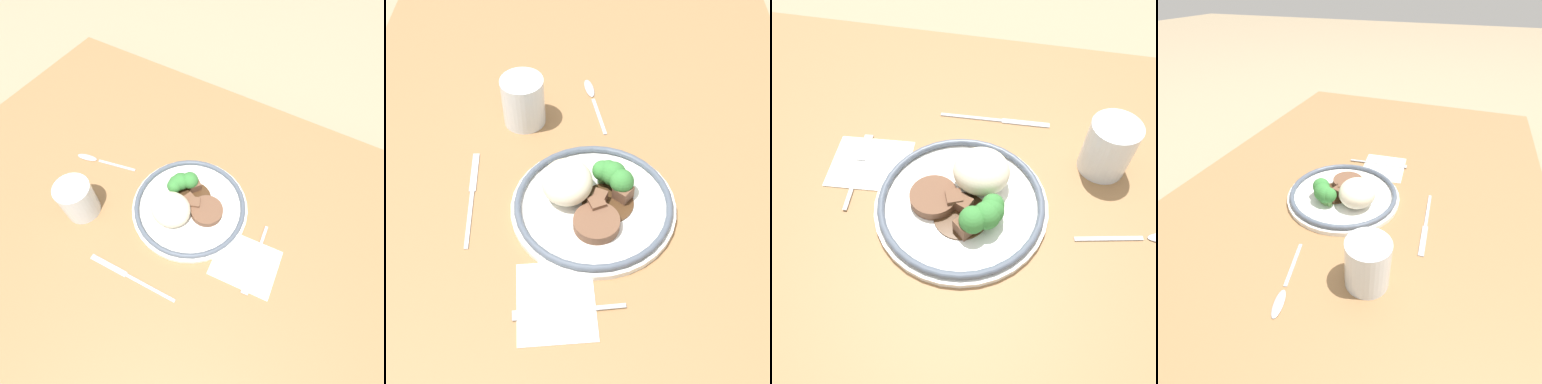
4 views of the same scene
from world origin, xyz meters
The scene contains 8 objects.
ground_plane centered at (0.00, 0.00, 0.00)m, with size 8.00×8.00×0.00m, color #998466.
dining_table centered at (0.00, 0.00, 0.02)m, with size 1.48×0.93×0.04m.
napkin centered at (-0.14, 0.03, 0.05)m, with size 0.15×0.13×0.00m.
plate centered at (0.04, -0.02, 0.07)m, with size 0.28×0.28×0.08m.
juice_glass centered at (0.26, 0.11, 0.09)m, with size 0.08×0.08×0.10m.
fork centered at (-0.16, 0.02, 0.05)m, with size 0.03×0.17×0.00m.
knife centered at (0.07, 0.18, 0.05)m, with size 0.22×0.02×0.00m.
spoon centered at (0.34, -0.03, 0.05)m, with size 0.17×0.05×0.01m.
Camera 3 is at (0.11, -0.36, 0.56)m, focal length 35.00 mm.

